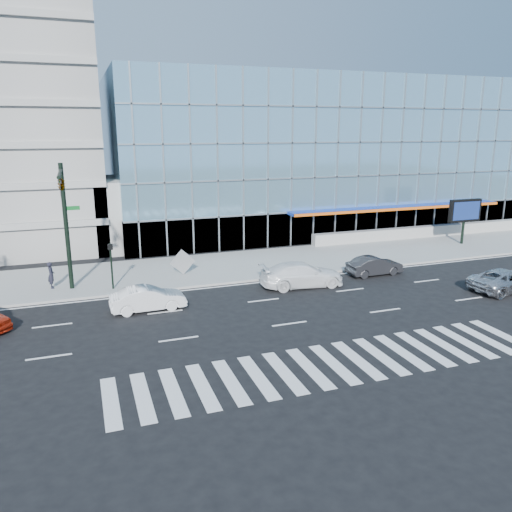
{
  "coord_description": "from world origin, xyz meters",
  "views": [
    {
      "loc": [
        -10.09,
        -26.98,
        10.16
      ],
      "look_at": [
        0.58,
        3.0,
        2.02
      ],
      "focal_mm": 35.0,
      "sensor_mm": 36.0,
      "label": 1
    }
  ],
  "objects_px": {
    "silver_suv": "(506,280)",
    "pedestrian": "(51,275)",
    "dark_sedan": "(374,266)",
    "white_sedan": "(148,299)",
    "marquee_sign": "(465,211)",
    "ped_signal_post": "(111,259)",
    "tilted_panel": "(183,262)",
    "traffic_signal": "(63,198)",
    "white_suv": "(302,275)"
  },
  "relations": [
    {
      "from": "traffic_signal",
      "to": "tilted_panel",
      "type": "xyz_separation_m",
      "value": [
        7.4,
        2.11,
        -5.1
      ]
    },
    {
      "from": "white_sedan",
      "to": "pedestrian",
      "type": "distance_m",
      "value": 7.91
    },
    {
      "from": "silver_suv",
      "to": "white_sedan",
      "type": "distance_m",
      "value": 22.6
    },
    {
      "from": "traffic_signal",
      "to": "dark_sedan",
      "type": "xyz_separation_m",
      "value": [
        20.37,
        -2.1,
        -5.49
      ]
    },
    {
      "from": "tilted_panel",
      "to": "silver_suv",
      "type": "bearing_deg",
      "value": -24.71
    },
    {
      "from": "silver_suv",
      "to": "pedestrian",
      "type": "xyz_separation_m",
      "value": [
        -27.58,
        9.96,
        0.31
      ]
    },
    {
      "from": "traffic_signal",
      "to": "pedestrian",
      "type": "xyz_separation_m",
      "value": [
        -1.21,
        1.89,
        -5.14
      ]
    },
    {
      "from": "dark_sedan",
      "to": "silver_suv",
      "type": "bearing_deg",
      "value": -136.85
    },
    {
      "from": "dark_sedan",
      "to": "pedestrian",
      "type": "height_order",
      "value": "pedestrian"
    },
    {
      "from": "silver_suv",
      "to": "dark_sedan",
      "type": "height_order",
      "value": "silver_suv"
    },
    {
      "from": "tilted_panel",
      "to": "white_sedan",
      "type": "bearing_deg",
      "value": -114.75
    },
    {
      "from": "traffic_signal",
      "to": "tilted_panel",
      "type": "bearing_deg",
      "value": 15.93
    },
    {
      "from": "ped_signal_post",
      "to": "tilted_panel",
      "type": "xyz_separation_m",
      "value": [
        4.9,
        1.74,
        -1.07
      ]
    },
    {
      "from": "dark_sedan",
      "to": "tilted_panel",
      "type": "distance_m",
      "value": 13.65
    },
    {
      "from": "ped_signal_post",
      "to": "marquee_sign",
      "type": "bearing_deg",
      "value": 5.71
    },
    {
      "from": "white_suv",
      "to": "pedestrian",
      "type": "xyz_separation_m",
      "value": [
        -15.58,
        4.66,
        0.21
      ]
    },
    {
      "from": "ped_signal_post",
      "to": "silver_suv",
      "type": "distance_m",
      "value": 25.36
    },
    {
      "from": "white_suv",
      "to": "marquee_sign",
      "type": "bearing_deg",
      "value": -67.21
    },
    {
      "from": "white_suv",
      "to": "dark_sedan",
      "type": "xyz_separation_m",
      "value": [
        6.0,
        0.67,
        -0.13
      ]
    },
    {
      "from": "marquee_sign",
      "to": "silver_suv",
      "type": "distance_m",
      "value": 13.47
    },
    {
      "from": "white_sedan",
      "to": "silver_suv",
      "type": "bearing_deg",
      "value": -102.35
    },
    {
      "from": "silver_suv",
      "to": "tilted_panel",
      "type": "height_order",
      "value": "tilted_panel"
    },
    {
      "from": "dark_sedan",
      "to": "white_sedan",
      "type": "bearing_deg",
      "value": 94.38
    },
    {
      "from": "traffic_signal",
      "to": "white_suv",
      "type": "height_order",
      "value": "traffic_signal"
    },
    {
      "from": "white_suv",
      "to": "tilted_panel",
      "type": "xyz_separation_m",
      "value": [
        -6.97,
        4.88,
        0.26
      ]
    },
    {
      "from": "pedestrian",
      "to": "tilted_panel",
      "type": "relative_size",
      "value": 1.34
    },
    {
      "from": "dark_sedan",
      "to": "pedestrian",
      "type": "xyz_separation_m",
      "value": [
        -21.58,
        3.99,
        0.35
      ]
    },
    {
      "from": "white_sedan",
      "to": "marquee_sign",
      "type": "bearing_deg",
      "value": -77.49
    },
    {
      "from": "traffic_signal",
      "to": "silver_suv",
      "type": "relative_size",
      "value": 1.55
    },
    {
      "from": "pedestrian",
      "to": "marquee_sign",
      "type": "bearing_deg",
      "value": -94.87
    },
    {
      "from": "marquee_sign",
      "to": "silver_suv",
      "type": "bearing_deg",
      "value": -119.97
    },
    {
      "from": "white_sedan",
      "to": "pedestrian",
      "type": "relative_size",
      "value": 2.45
    },
    {
      "from": "ped_signal_post",
      "to": "dark_sedan",
      "type": "height_order",
      "value": "ped_signal_post"
    },
    {
      "from": "pedestrian",
      "to": "tilted_panel",
      "type": "xyz_separation_m",
      "value": [
        8.6,
        0.22,
        0.05
      ]
    },
    {
      "from": "traffic_signal",
      "to": "tilted_panel",
      "type": "height_order",
      "value": "traffic_signal"
    },
    {
      "from": "ped_signal_post",
      "to": "dark_sedan",
      "type": "distance_m",
      "value": 18.1
    },
    {
      "from": "marquee_sign",
      "to": "ped_signal_post",
      "type": "bearing_deg",
      "value": -174.29
    },
    {
      "from": "pedestrian",
      "to": "tilted_panel",
      "type": "bearing_deg",
      "value": -95.96
    },
    {
      "from": "ped_signal_post",
      "to": "dark_sedan",
      "type": "bearing_deg",
      "value": -7.89
    },
    {
      "from": "traffic_signal",
      "to": "ped_signal_post",
      "type": "height_order",
      "value": "traffic_signal"
    },
    {
      "from": "marquee_sign",
      "to": "white_suv",
      "type": "relative_size",
      "value": 0.72
    },
    {
      "from": "traffic_signal",
      "to": "pedestrian",
      "type": "bearing_deg",
      "value": 122.56
    },
    {
      "from": "silver_suv",
      "to": "marquee_sign",
      "type": "bearing_deg",
      "value": -36.06
    },
    {
      "from": "silver_suv",
      "to": "dark_sedan",
      "type": "relative_size",
      "value": 1.26
    },
    {
      "from": "pedestrian",
      "to": "white_sedan",
      "type": "bearing_deg",
      "value": -144.77
    },
    {
      "from": "silver_suv",
      "to": "white_sedan",
      "type": "relative_size",
      "value": 1.21
    },
    {
      "from": "traffic_signal",
      "to": "marquee_sign",
      "type": "xyz_separation_m",
      "value": [
        33.0,
        3.42,
        -3.1
      ]
    },
    {
      "from": "white_sedan",
      "to": "pedestrian",
      "type": "bearing_deg",
      "value": 40.88
    },
    {
      "from": "ped_signal_post",
      "to": "white_suv",
      "type": "xyz_separation_m",
      "value": [
        11.87,
        -3.14,
        -1.33
      ]
    },
    {
      "from": "white_sedan",
      "to": "white_suv",
      "type": "bearing_deg",
      "value": -85.34
    }
  ]
}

